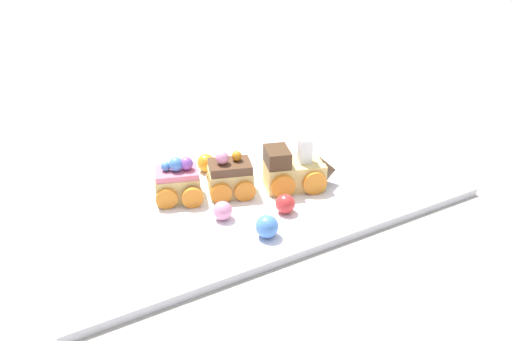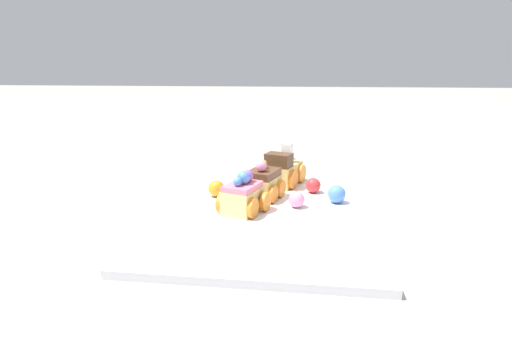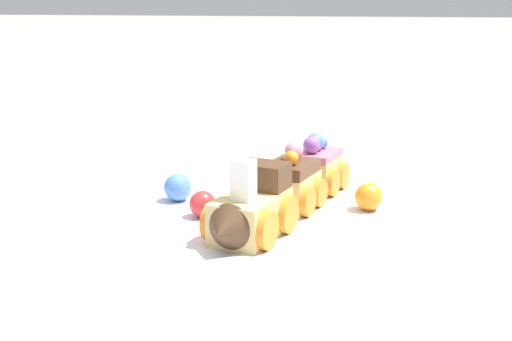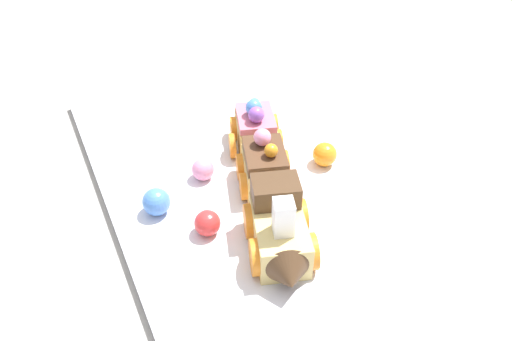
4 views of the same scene
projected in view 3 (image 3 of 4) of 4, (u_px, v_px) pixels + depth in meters
The scene contains 9 objects.
ground_plane at pixel (278, 226), 0.77m from camera, with size 10.00×10.00×0.00m, color gray.
display_board at pixel (278, 220), 0.77m from camera, with size 0.64×0.34×0.01m, color white.
cake_train_locomotive at pixel (248, 212), 0.69m from camera, with size 0.13×0.09×0.08m.
cake_car_chocolate at pixel (291, 185), 0.78m from camera, with size 0.08×0.08×0.07m.
cake_car_strawberry at pixel (316, 169), 0.86m from camera, with size 0.08×0.08×0.07m.
gumball_pink at pixel (241, 183), 0.84m from camera, with size 0.03×0.03×0.03m, color pink.
gumball_blue at pixel (178, 187), 0.81m from camera, with size 0.03×0.03×0.03m, color #4C84E0.
gumball_orange at pixel (369, 197), 0.78m from camera, with size 0.03×0.03×0.03m, color orange.
gumball_red at pixel (203, 204), 0.76m from camera, with size 0.03×0.03×0.03m, color red.
Camera 3 is at (0.73, 0.07, 0.25)m, focal length 50.00 mm.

